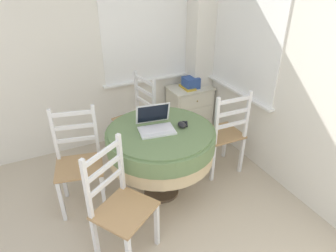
# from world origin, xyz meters

# --- Properties ---
(corner_room_shell) EXTENTS (4.21, 4.78, 2.55)m
(corner_room_shell) POSITION_xyz_m (1.11, 1.84, 1.28)
(corner_room_shell) COLOR white
(corner_room_shell) RESTS_ON ground_plane
(round_dining_table) EXTENTS (1.03, 1.03, 0.75)m
(round_dining_table) POSITION_xyz_m (0.74, 1.68, 0.61)
(round_dining_table) COLOR #4C3D2D
(round_dining_table) RESTS_ON ground_plane
(laptop) EXTENTS (0.36, 0.32, 0.22)m
(laptop) POSITION_xyz_m (0.70, 1.71, 0.80)
(laptop) COLOR silver
(laptop) RESTS_ON round_dining_table
(computer_mouse) EXTENTS (0.07, 0.10, 0.05)m
(computer_mouse) POSITION_xyz_m (0.93, 1.63, 0.78)
(computer_mouse) COLOR black
(computer_mouse) RESTS_ON round_dining_table
(cell_phone) EXTENTS (0.10, 0.12, 0.01)m
(cell_phone) POSITION_xyz_m (0.99, 1.67, 0.76)
(cell_phone) COLOR black
(cell_phone) RESTS_ON round_dining_table
(dining_chair_near_back_window) EXTENTS (0.46, 0.49, 0.99)m
(dining_chair_near_back_window) POSITION_xyz_m (0.79, 2.46, 0.47)
(dining_chair_near_back_window) COLOR #A87F51
(dining_chair_near_back_window) RESTS_ON ground_plane
(dining_chair_near_right_window) EXTENTS (0.44, 0.39, 0.99)m
(dining_chair_near_right_window) POSITION_xyz_m (1.50, 1.72, 0.47)
(dining_chair_near_right_window) COLOR #A87F51
(dining_chair_near_right_window) RESTS_ON ground_plane
(dining_chair_camera_near) EXTENTS (0.56, 0.55, 0.99)m
(dining_chair_camera_near) POSITION_xyz_m (0.16, 1.18, 0.47)
(dining_chair_camera_near) COLOR #A87F51
(dining_chair_camera_near) RESTS_ON ground_plane
(dining_chair_left_flank) EXTENTS (0.50, 0.46, 0.99)m
(dining_chair_left_flank) POSITION_xyz_m (-0.01, 1.89, 0.47)
(dining_chair_left_flank) COLOR #A87F51
(dining_chair_left_flank) RESTS_ON ground_plane
(corner_cabinet) EXTENTS (0.57, 0.40, 0.64)m
(corner_cabinet) POSITION_xyz_m (1.64, 2.69, 0.32)
(corner_cabinet) COLOR silver
(corner_cabinet) RESTS_ON ground_plane
(storage_box) EXTENTS (0.19, 0.18, 0.14)m
(storage_box) POSITION_xyz_m (1.63, 2.68, 0.71)
(storage_box) COLOR #2D4C93
(storage_box) RESTS_ON corner_cabinet
(book_on_cabinet) EXTENTS (0.13, 0.24, 0.02)m
(book_on_cabinet) POSITION_xyz_m (1.59, 2.68, 0.65)
(book_on_cabinet) COLOR gold
(book_on_cabinet) RESTS_ON corner_cabinet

